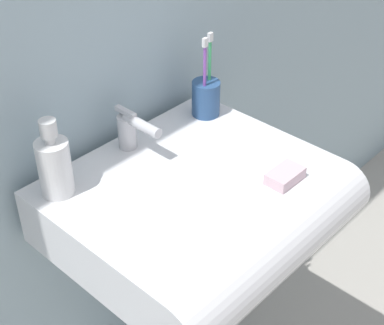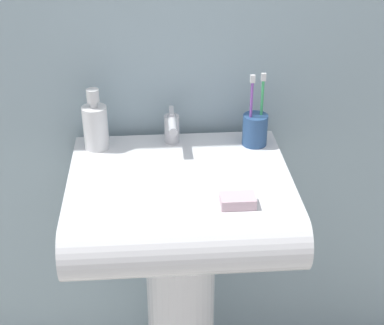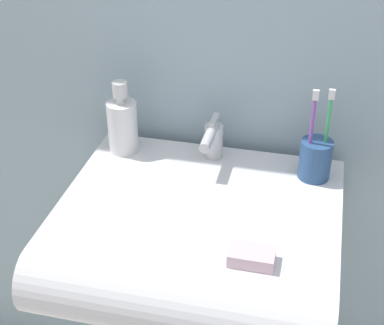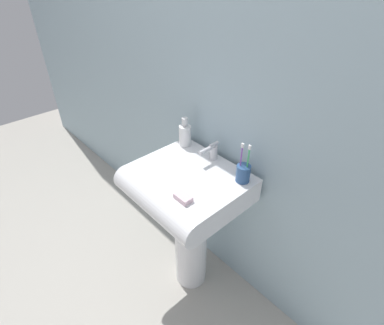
% 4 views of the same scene
% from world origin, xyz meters
% --- Properties ---
extents(sink_basin, '(0.53, 0.48, 0.13)m').
position_xyz_m(sink_basin, '(0.00, -0.05, 0.75)').
color(sink_basin, white).
rests_on(sink_basin, sink_pedestal).
extents(faucet, '(0.04, 0.12, 0.09)m').
position_xyz_m(faucet, '(-0.01, 0.15, 0.87)').
color(faucet, silver).
rests_on(faucet, sink_basin).
extents(toothbrush_cup, '(0.06, 0.06, 0.20)m').
position_xyz_m(toothbrush_cup, '(0.21, 0.13, 0.86)').
color(toothbrush_cup, '#2D5184').
rests_on(toothbrush_cup, sink_basin).
extents(soap_bottle, '(0.06, 0.06, 0.16)m').
position_xyz_m(soap_bottle, '(-0.21, 0.15, 0.88)').
color(soap_bottle, white).
rests_on(soap_bottle, sink_basin).
extents(bar_soap, '(0.08, 0.05, 0.02)m').
position_xyz_m(bar_soap, '(0.12, -0.15, 0.83)').
color(bar_soap, silver).
rests_on(bar_soap, sink_basin).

